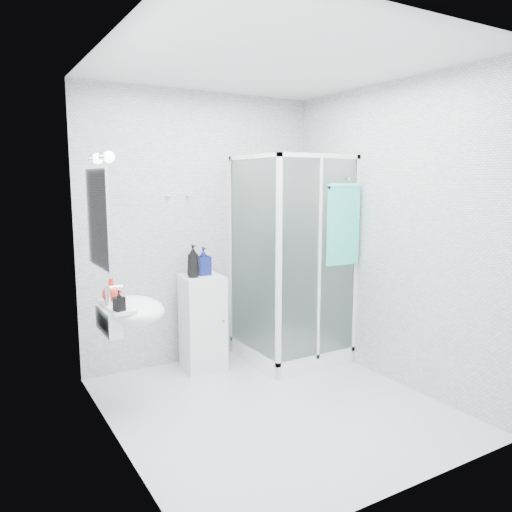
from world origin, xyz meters
TOP-DOWN VIEW (x-y plane):
  - room at (0.00, 0.00)m, footprint 2.40×2.60m
  - shower_enclosure at (0.67, 0.77)m, footprint 0.90×0.95m
  - wall_basin at (-0.99, 0.45)m, footprint 0.46×0.56m
  - mirror at (-1.19, 0.45)m, footprint 0.02×0.60m
  - vanity_lights at (-1.14, 0.45)m, footprint 0.10×0.40m
  - wall_hooks at (-0.25, 1.26)m, footprint 0.23×0.06m
  - storage_cabinet at (-0.14, 1.02)m, footprint 0.40×0.41m
  - hand_towel at (0.98, 0.36)m, footprint 0.35×0.05m
  - shampoo_bottle_a at (-0.23, 1.00)m, footprint 0.13×0.13m
  - shampoo_bottle_b at (-0.10, 1.06)m, footprint 0.12×0.13m
  - soap_dispenser_orange at (-1.09, 0.55)m, footprint 0.15×0.15m
  - soap_dispenser_black at (-1.11, 0.26)m, footprint 0.09×0.09m

SIDE VIEW (x-z plane):
  - storage_cabinet at x=-0.14m, z-range 0.00..0.89m
  - shower_enclosure at x=0.67m, z-range -0.55..1.45m
  - wall_basin at x=-0.99m, z-range 0.62..0.97m
  - soap_dispenser_black at x=-1.11m, z-range 0.86..1.01m
  - soap_dispenser_orange at x=-1.09m, z-range 0.86..1.04m
  - shampoo_bottle_b at x=-0.10m, z-range 0.89..1.15m
  - shampoo_bottle_a at x=-0.23m, z-range 0.89..1.19m
  - room at x=0.00m, z-range 0.00..2.60m
  - hand_towel at x=0.98m, z-range 1.01..1.76m
  - mirror at x=-1.19m, z-range 1.15..1.85m
  - wall_hooks at x=-0.25m, z-range 1.60..1.64m
  - vanity_lights at x=-1.14m, z-range 1.88..1.96m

